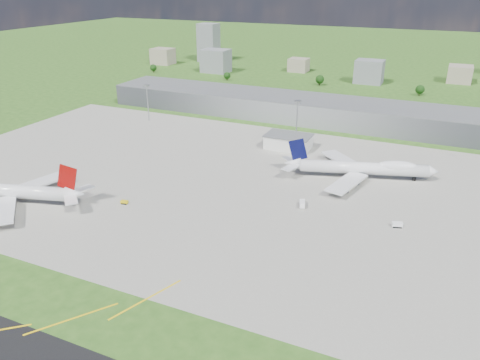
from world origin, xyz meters
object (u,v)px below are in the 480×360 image
at_px(airliner_blue_quad, 363,168).
at_px(van_white_near, 302,204).
at_px(tug_yellow, 124,202).
at_px(van_white_far, 397,225).
at_px(airliner_red_twin, 10,191).

bearing_deg(airliner_blue_quad, van_white_near, -129.46).
height_order(tug_yellow, van_white_near, van_white_near).
xyz_separation_m(airliner_blue_quad, van_white_near, (-18.40, -43.88, -4.26)).
xyz_separation_m(airliner_blue_quad, van_white_far, (22.91, -45.72, -4.46)).
relative_size(airliner_blue_quad, tug_yellow, 21.97).
distance_m(tug_yellow, van_white_far, 119.30).
bearing_deg(airliner_red_twin, tug_yellow, -173.48).
bearing_deg(airliner_red_twin, van_white_far, -179.21).
distance_m(airliner_red_twin, van_white_near, 132.54).
relative_size(van_white_near, van_white_far, 1.23).
distance_m(tug_yellow, van_white_near, 80.47).
xyz_separation_m(van_white_near, van_white_far, (41.31, -1.84, -0.20)).
height_order(airliner_red_twin, van_white_near, airliner_red_twin).
bearing_deg(airliner_blue_quad, airliner_red_twin, -163.13).
bearing_deg(van_white_near, airliner_red_twin, 94.07).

